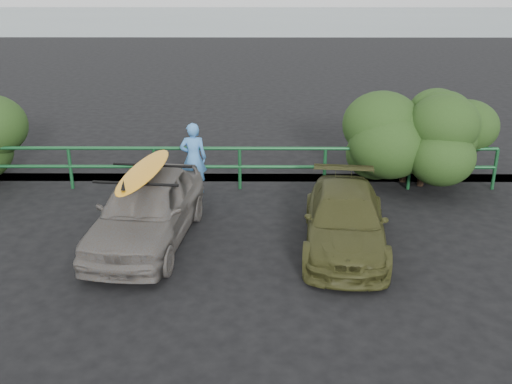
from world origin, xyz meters
TOP-DOWN VIEW (x-y plane):
  - ground at (0.00, 0.00)m, footprint 80.00×80.00m
  - ocean at (0.00, 60.00)m, footprint 200.00×200.00m
  - guardrail at (0.00, 5.00)m, footprint 14.00×0.08m
  - shrub_right at (5.00, 5.50)m, footprint 3.20×2.40m
  - sedan at (-0.65, 2.14)m, footprint 2.02×4.07m
  - olive_vehicle at (3.05, 1.95)m, footprint 1.88×3.80m
  - man at (-0.06, 4.77)m, footprint 0.63×0.43m
  - roof_rack at (-0.65, 2.14)m, footprint 1.67×1.26m
  - surfboard at (-0.65, 2.14)m, footprint 0.86×2.73m

SIDE VIEW (x-z plane):
  - ground at x=0.00m, z-range 0.00..0.00m
  - ocean at x=0.00m, z-range 0.00..0.00m
  - guardrail at x=0.00m, z-range 0.00..1.04m
  - olive_vehicle at x=3.05m, z-range 0.00..1.06m
  - sedan at x=-0.65m, z-range 0.00..1.33m
  - man at x=-0.06m, z-range 0.00..1.66m
  - shrub_right at x=5.00m, z-range 0.00..2.10m
  - roof_rack at x=-0.65m, z-range 1.33..1.38m
  - surfboard at x=-0.65m, z-range 1.38..1.46m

